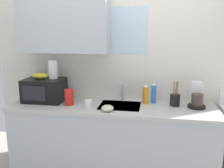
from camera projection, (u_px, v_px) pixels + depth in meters
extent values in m
cube|color=silver|center=(117.00, 70.00, 3.05)|extent=(3.09, 0.10, 2.50)
cube|color=#B2B7BC|center=(64.00, 25.00, 2.83)|extent=(1.03, 0.32, 0.62)
cube|color=silver|center=(124.00, 31.00, 2.90)|extent=(0.56, 0.02, 0.55)
cube|color=#B2B7BC|center=(112.00, 144.00, 2.89)|extent=(2.29, 0.60, 0.86)
cube|color=#B7B7B2|center=(112.00, 107.00, 2.80)|extent=(2.32, 0.63, 0.03)
cube|color=#9EA0A5|center=(120.00, 111.00, 2.81)|extent=(0.46, 0.38, 0.14)
cylinder|color=#B2B5BA|center=(122.00, 93.00, 2.99)|extent=(0.03, 0.03, 0.19)
cube|color=black|center=(45.00, 90.00, 2.95)|extent=(0.46, 0.34, 0.27)
cube|color=black|center=(34.00, 93.00, 2.79)|extent=(0.28, 0.01, 0.17)
ellipsoid|color=gold|center=(40.00, 76.00, 2.92)|extent=(0.20, 0.11, 0.07)
cylinder|color=white|center=(53.00, 69.00, 2.93)|extent=(0.11, 0.11, 0.22)
cylinder|color=black|center=(196.00, 106.00, 2.71)|extent=(0.19, 0.19, 0.03)
cylinder|color=#3F332D|center=(197.00, 100.00, 2.68)|extent=(0.12, 0.12, 0.13)
cube|color=silver|center=(196.00, 93.00, 2.75)|extent=(0.11, 0.09, 0.26)
cylinder|color=orange|center=(145.00, 95.00, 2.85)|extent=(0.06, 0.06, 0.20)
cone|color=white|center=(146.00, 85.00, 2.82)|extent=(0.05, 0.05, 0.04)
cylinder|color=blue|center=(154.00, 94.00, 2.88)|extent=(0.06, 0.06, 0.21)
cone|color=white|center=(154.00, 84.00, 2.85)|extent=(0.04, 0.04, 0.04)
cylinder|color=red|center=(69.00, 97.00, 2.81)|extent=(0.10, 0.10, 0.18)
cylinder|color=white|center=(89.00, 104.00, 2.69)|extent=(0.08, 0.08, 0.09)
cylinder|color=black|center=(175.00, 100.00, 2.78)|extent=(0.11, 0.11, 0.13)
cylinder|color=olive|center=(174.00, 92.00, 2.76)|extent=(0.02, 0.03, 0.24)
cylinder|color=olive|center=(177.00, 92.00, 2.76)|extent=(0.02, 0.02, 0.25)
cylinder|color=olive|center=(175.00, 92.00, 2.74)|extent=(0.03, 0.01, 0.24)
ellipsoid|color=beige|center=(107.00, 108.00, 2.59)|extent=(0.13, 0.13, 0.06)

